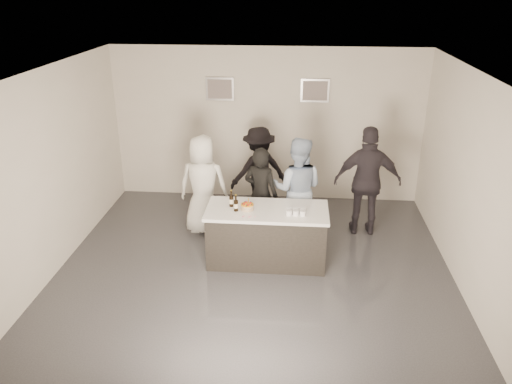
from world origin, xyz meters
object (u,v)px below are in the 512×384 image
(person_main_blue, at_px, (297,189))
(person_guest_left, at_px, (203,185))
(cake, at_px, (247,207))
(person_guest_right, at_px, (368,181))
(person_guest_back, at_px, (259,171))
(bar_counter, at_px, (267,235))
(person_main_black, at_px, (261,195))
(beer_bottle_a, at_px, (231,199))
(beer_bottle_b, at_px, (236,203))

(person_main_blue, xyz_separation_m, person_guest_left, (-1.61, 0.08, -0.02))
(cake, xyz_separation_m, person_guest_left, (-0.86, 0.97, -0.06))
(person_guest_right, xyz_separation_m, person_guest_back, (-1.91, 0.70, -0.13))
(person_main_blue, relative_size, person_guest_left, 1.02)
(person_guest_right, distance_m, person_guest_back, 2.04)
(bar_counter, bearing_deg, person_main_black, 101.65)
(bar_counter, xyz_separation_m, beer_bottle_a, (-0.56, 0.06, 0.58))
(beer_bottle_b, relative_size, person_guest_back, 0.16)
(person_main_blue, distance_m, person_guest_back, 1.21)
(person_main_black, height_order, person_guest_right, person_guest_right)
(beer_bottle_b, bearing_deg, person_guest_back, 84.24)
(bar_counter, bearing_deg, person_guest_right, 34.35)
(person_main_blue, height_order, person_guest_right, person_guest_right)
(person_guest_left, distance_m, person_guest_right, 2.80)
(person_guest_right, bearing_deg, person_guest_back, -19.37)
(beer_bottle_a, height_order, person_main_blue, person_main_blue)
(beer_bottle_a, height_order, person_main_black, person_main_black)
(beer_bottle_a, bearing_deg, bar_counter, -6.09)
(beer_bottle_b, bearing_deg, person_main_blue, 46.04)
(person_main_blue, bearing_deg, cake, 57.06)
(beer_bottle_a, height_order, beer_bottle_b, same)
(person_guest_right, bearing_deg, cake, 31.52)
(bar_counter, height_order, beer_bottle_b, beer_bottle_b)
(person_guest_right, bearing_deg, bar_counter, 34.99)
(person_guest_left, relative_size, person_guest_right, 0.91)
(person_guest_right, height_order, person_guest_back, person_guest_right)
(beer_bottle_a, bearing_deg, beer_bottle_b, -60.05)
(bar_counter, relative_size, person_guest_right, 0.97)
(beer_bottle_b, xyz_separation_m, person_main_black, (0.32, 0.81, -0.21))
(bar_counter, relative_size, person_guest_left, 1.06)
(beer_bottle_b, height_order, person_guest_right, person_guest_right)
(person_main_blue, xyz_separation_m, person_guest_back, (-0.72, 0.96, -0.06))
(bar_counter, height_order, person_main_blue, person_main_blue)
(person_main_blue, bearing_deg, person_guest_left, 4.29)
(bar_counter, relative_size, person_guest_back, 1.11)
(person_guest_left, bearing_deg, bar_counter, 143.53)
(bar_counter, height_order, person_main_black, person_main_black)
(person_main_blue, xyz_separation_m, person_guest_right, (1.18, 0.27, 0.07))
(person_main_blue, relative_size, person_guest_right, 0.93)
(person_main_blue, distance_m, person_guest_left, 1.61)
(bar_counter, height_order, person_guest_left, person_guest_left)
(cake, distance_m, person_main_black, 0.78)
(beer_bottle_b, height_order, person_main_black, person_main_black)
(cake, height_order, beer_bottle_b, beer_bottle_b)
(bar_counter, xyz_separation_m, person_main_black, (-0.15, 0.72, 0.37))
(bar_counter, bearing_deg, cake, -172.55)
(person_main_black, bearing_deg, beer_bottle_a, 79.27)
(cake, distance_m, person_main_blue, 1.17)
(cake, xyz_separation_m, person_main_blue, (0.75, 0.89, -0.04))
(bar_counter, bearing_deg, person_guest_back, 98.51)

